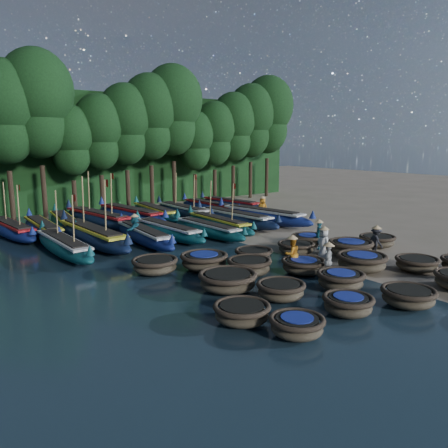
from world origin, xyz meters
TOP-DOWN VIEW (x-y plane):
  - ground at (0.00, 0.00)m, footprint 120.00×120.00m
  - foliage_wall at (0.00, 23.50)m, footprint 40.00×3.00m
  - coracle_5 at (-6.54, -6.16)m, footprint 1.74×1.74m
  - coracle_6 at (-3.92, -6.05)m, footprint 2.02×2.02m
  - coracle_7 at (-1.52, -6.86)m, footprint 2.19×2.19m
  - coracle_10 at (-7.25, -4.39)m, footprint 1.95×1.95m
  - coracle_11 at (-4.71, -3.60)m, footprint 2.12×2.12m
  - coracle_12 at (-2.05, -4.27)m, footprint 2.16×2.16m
  - coracle_13 at (0.79, -3.22)m, footprint 2.30×2.30m
  - coracle_14 at (2.87, -4.70)m, footprint 2.18×2.18m
  - coracle_15 at (-5.71, -1.62)m, footprint 2.87×2.87m
  - coracle_16 at (-3.69, -0.57)m, footprint 2.06×2.06m
  - coracle_17 at (-1.57, -1.83)m, footprint 2.03×2.03m
  - coracle_18 at (2.55, -1.28)m, footprint 2.51×2.51m
  - coracle_19 at (5.48, -0.89)m, footprint 2.34×2.34m
  - coracle_20 at (-6.91, 2.18)m, footprint 2.09×2.09m
  - coracle_21 at (-4.81, 1.33)m, footprint 2.24×2.24m
  - coracle_22 at (-2.23, 0.83)m, footprint 2.08×2.08m
  - coracle_23 at (0.69, 0.78)m, footprint 2.20×2.20m
  - coracle_24 at (2.60, 1.62)m, footprint 2.46×2.46m
  - long_boat_1 at (-9.19, 7.84)m, footprint 1.48×7.82m
  - long_boat_2 at (-7.25, 8.98)m, footprint 1.99×9.15m
  - long_boat_3 at (-4.68, 7.67)m, footprint 1.90×7.76m
  - long_boat_4 at (-2.89, 8.07)m, footprint 1.76×7.67m
  - long_boat_5 at (-0.61, 7.05)m, footprint 1.50×7.25m
  - long_boat_6 at (0.91, 7.97)m, footprint 1.60×7.69m
  - long_boat_7 at (2.89, 8.73)m, footprint 2.09×8.49m
  - long_boat_8 at (5.07, 8.28)m, footprint 2.83×8.75m
  - long_boat_9 at (-10.44, 14.13)m, footprint 2.11×7.93m
  - long_boat_10 at (-8.80, 13.21)m, footprint 1.60×7.89m
  - long_boat_11 at (-7.06, 14.50)m, footprint 2.31×7.77m
  - long_boat_12 at (-4.89, 14.13)m, footprint 2.88×8.87m
  - long_boat_13 at (-2.32, 14.46)m, footprint 2.63×8.83m
  - long_boat_14 at (-0.29, 14.51)m, footprint 2.12×8.16m
  - long_boat_15 at (1.72, 13.73)m, footprint 1.45×8.07m
  - long_boat_16 at (4.68, 14.34)m, footprint 1.62×7.80m
  - long_boat_17 at (7.03, 14.50)m, footprint 2.30×7.77m
  - fisherman_0 at (0.84, -0.92)m, footprint 0.70×0.91m
  - fisherman_1 at (2.49, 0.84)m, footprint 0.65×0.68m
  - fisherman_2 at (-1.66, -1.18)m, footprint 0.87×0.73m
  - fisherman_3 at (3.79, -1.91)m, footprint 0.85×1.11m
  - fisherman_4 at (-1.31, -2.99)m, footprint 0.98×0.79m
  - fisherman_5 at (-4.97, 8.21)m, footprint 1.47×1.38m
  - fisherman_6 at (6.32, 9.68)m, footprint 0.82×0.97m
  - tree_3 at (-9.10, 20.00)m, footprint 4.92×4.92m
  - tree_4 at (-6.80, 20.00)m, footprint 5.34×5.34m
  - tree_5 at (-4.50, 20.00)m, footprint 3.68×3.68m
  - tree_6 at (-2.20, 20.00)m, footprint 4.09×4.09m
  - tree_7 at (0.10, 20.00)m, footprint 4.51×4.51m
  - tree_8 at (2.40, 20.00)m, footprint 4.92×4.92m
  - tree_9 at (4.70, 20.00)m, footprint 5.34×5.34m
  - tree_10 at (7.00, 20.00)m, footprint 3.68×3.68m
  - tree_11 at (9.30, 20.00)m, footprint 4.09×4.09m
  - tree_12 at (11.60, 20.00)m, footprint 4.51×4.51m
  - tree_13 at (13.90, 20.00)m, footprint 4.92×4.92m
  - tree_14 at (16.20, 20.00)m, footprint 5.34×5.34m

SIDE VIEW (x-z plane):
  - ground at x=0.00m, z-range 0.00..0.00m
  - coracle_14 at x=2.87m, z-range 0.04..0.68m
  - coracle_23 at x=0.69m, z-range 0.05..0.69m
  - coracle_5 at x=-6.54m, z-range 0.05..0.69m
  - coracle_24 at x=2.60m, z-range 0.05..0.71m
  - coracle_10 at x=-7.25m, z-range 0.05..0.72m
  - coracle_19 at x=5.48m, z-range 0.05..0.72m
  - coracle_17 at x=-1.57m, z-range 0.05..0.73m
  - coracle_11 at x=-4.71m, z-range 0.05..0.73m
  - coracle_7 at x=-1.52m, z-range 0.05..0.74m
  - coracle_6 at x=-3.92m, z-range 0.06..0.75m
  - coracle_22 at x=-2.23m, z-range 0.05..0.76m
  - coracle_20 at x=-6.91m, z-range 0.05..0.77m
  - coracle_16 at x=-3.69m, z-range 0.06..0.82m
  - coracle_12 at x=-2.05m, z-range 0.06..0.82m
  - coracle_15 at x=-5.71m, z-range 0.05..0.83m
  - coracle_21 at x=-4.81m, z-range 0.06..0.84m
  - coracle_13 at x=0.79m, z-range 0.06..0.89m
  - long_boat_5 at x=-0.61m, z-range -0.15..1.12m
  - coracle_18 at x=2.55m, z-range 0.07..0.91m
  - long_boat_4 at x=-2.89m, z-range -0.16..1.19m
  - long_boat_6 at x=0.91m, z-range -1.12..2.15m
  - long_boat_3 at x=-4.68m, z-range -0.16..1.21m
  - long_boat_16 at x=4.68m, z-range -0.16..1.21m
  - long_boat_11 at x=-7.06m, z-range -0.16..1.21m
  - long_boat_17 at x=7.03m, z-range -0.16..1.21m
  - long_boat_1 at x=-9.19m, z-range -1.13..2.19m
  - long_boat_10 at x=-8.80m, z-range -0.17..1.22m
  - long_boat_9 at x=-10.44m, z-range -1.15..2.23m
  - long_boat_15 at x=1.72m, z-range -1.17..2.26m
  - long_boat_14 at x=-0.29m, z-range -0.17..1.27m
  - long_boat_7 at x=2.89m, z-range -0.18..1.32m
  - long_boat_8 at x=5.07m, z-range -0.19..1.37m
  - long_boat_13 at x=-2.32m, z-range -0.19..1.38m
  - long_boat_12 at x=-4.89m, z-range -1.30..2.51m
  - long_boat_2 at x=-7.25m, z-range -1.33..2.56m
  - fisherman_3 at x=3.79m, z-range -0.05..1.66m
  - fisherman_4 at x=-1.31m, z-range -0.03..1.73m
  - fisherman_2 at x=-1.66m, z-range -0.04..1.75m
  - fisherman_5 at x=-4.97m, z-range -0.06..1.79m
  - fisherman_0 at x=0.84m, z-range -0.04..1.82m
  - fisherman_1 at x=2.49m, z-range 0.01..1.78m
  - fisherman_6 at x=6.32m, z-range -0.04..1.85m
  - foliage_wall at x=0.00m, z-range 0.00..10.00m
  - tree_5 at x=-4.50m, z-range 1.63..10.31m
  - tree_10 at x=7.00m, z-range 1.63..10.31m
  - tree_6 at x=-2.20m, z-range 1.82..11.47m
  - tree_11 at x=9.30m, z-range 1.82..11.47m
  - tree_7 at x=0.10m, z-range 2.01..12.64m
  - tree_12 at x=11.60m, z-range 2.01..12.64m
  - tree_3 at x=-9.10m, z-range 2.19..13.80m
  - tree_8 at x=2.40m, z-range 2.19..13.80m
  - tree_13 at x=13.90m, z-range 2.19..13.80m
  - tree_4 at x=-6.80m, z-range 2.38..14.96m
  - tree_9 at x=4.70m, z-range 2.38..14.96m
  - tree_14 at x=16.20m, z-range 2.38..14.96m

